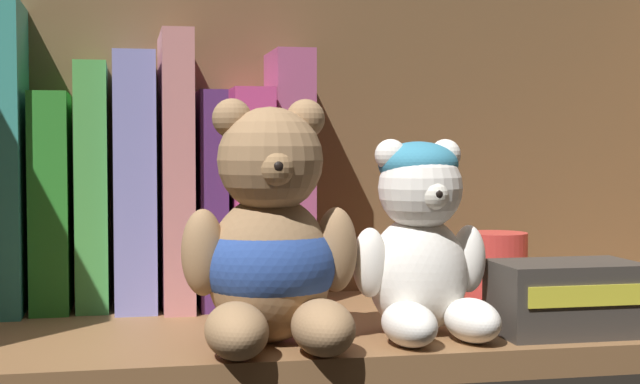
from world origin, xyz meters
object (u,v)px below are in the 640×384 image
(book_9, at_px, (287,176))
(teddy_bear_smaller, at_px, (421,242))
(book_5, at_px, (134,181))
(teddy_bear_larger, at_px, (271,248))
(book_3, at_px, (52,201))
(book_4, at_px, (93,186))
(book_8, at_px, (245,196))
(book_6, at_px, (174,170))
(book_7, at_px, (208,198))
(pillar_candle, at_px, (496,269))
(small_product_box, at_px, (566,298))
(book_2, at_px, (9,158))

(book_9, distance_m, teddy_bear_smaller, 0.19)
(book_5, distance_m, teddy_bear_larger, 0.21)
(book_3, bearing_deg, book_4, 0.00)
(book_9, bearing_deg, teddy_bear_smaller, -69.77)
(book_5, height_order, teddy_bear_smaller, book_5)
(book_8, bearing_deg, book_6, 180.00)
(book_7, relative_size, book_9, 0.83)
(book_3, bearing_deg, book_9, 0.00)
(book_6, bearing_deg, book_7, 0.00)
(book_7, distance_m, teddy_bear_larger, 0.19)
(book_3, distance_m, pillar_candle, 0.37)
(teddy_bear_smaller, bearing_deg, book_4, 142.46)
(book_5, bearing_deg, teddy_bear_larger, -64.65)
(book_4, bearing_deg, small_product_box, -30.23)
(book_6, bearing_deg, book_9, 0.00)
(book_6, relative_size, book_9, 1.05)
(book_5, bearing_deg, pillar_candle, -12.47)
(book_2, bearing_deg, teddy_bear_larger, -44.54)
(book_4, xyz_separation_m, book_5, (0.03, 0.00, 0.00))
(book_5, distance_m, book_9, 0.13)
(teddy_bear_larger, height_order, small_product_box, teddy_bear_larger)
(book_5, bearing_deg, book_6, 0.00)
(book_2, height_order, book_5, book_2)
(book_6, bearing_deg, teddy_bear_smaller, -47.44)
(book_9, relative_size, pillar_candle, 3.52)
(book_2, height_order, book_9, book_2)
(book_8, bearing_deg, book_4, 180.00)
(book_5, bearing_deg, book_4, 180.00)
(book_5, bearing_deg, book_2, 180.00)
(book_7, distance_m, small_product_box, 0.31)
(book_4, distance_m, book_9, 0.16)
(teddy_bear_larger, height_order, pillar_candle, teddy_bear_larger)
(book_9, distance_m, small_product_box, 0.27)
(book_2, distance_m, book_9, 0.23)
(book_7, relative_size, teddy_bear_smaller, 1.29)
(book_8, distance_m, pillar_candle, 0.22)
(book_7, bearing_deg, book_8, 0.00)
(book_7, distance_m, pillar_candle, 0.25)
(book_2, height_order, book_8, book_2)
(book_3, height_order, book_8, book_8)
(book_3, relative_size, teddy_bear_smaller, 1.27)
(book_8, bearing_deg, book_7, 180.00)
(book_5, relative_size, pillar_candle, 3.44)
(small_product_box, bearing_deg, book_7, 140.67)
(book_2, relative_size, book_4, 1.23)
(book_2, xyz_separation_m, book_8, (0.19, 0.00, -0.03))
(book_7, xyz_separation_m, book_8, (0.03, 0.00, 0.00))
(book_3, distance_m, book_6, 0.10)
(book_4, bearing_deg, book_8, 0.00)
(book_2, bearing_deg, book_6, 0.00)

